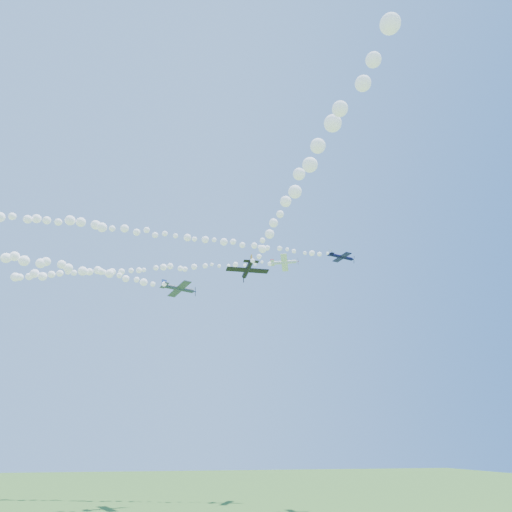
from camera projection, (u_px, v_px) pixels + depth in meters
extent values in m
cylinder|color=white|center=(283.00, 262.00, 102.76)|extent=(5.96, 1.40, 0.99)
cone|color=white|center=(297.00, 261.00, 102.46)|extent=(0.78, 0.85, 0.81)
cone|color=#A61322|center=(299.00, 261.00, 102.42)|extent=(0.33, 0.30, 0.28)
cube|color=black|center=(298.00, 261.00, 102.43)|extent=(0.16, 0.54, 1.85)
cube|color=white|center=(284.00, 263.00, 102.66)|extent=(3.65, 7.21, 1.75)
cube|color=white|center=(272.00, 263.00, 103.03)|extent=(1.58, 2.64, 0.65)
cube|color=#A61322|center=(272.00, 261.00, 103.36)|extent=(0.96, 0.62, 1.20)
sphere|color=black|center=(287.00, 261.00, 102.90)|extent=(0.92, 1.03, 0.86)
cylinder|color=#0C0C37|center=(341.00, 257.00, 90.12)|extent=(5.24, 0.74, 1.22)
cone|color=#0C0C37|center=(353.00, 259.00, 90.75)|extent=(0.67, 0.70, 0.75)
cone|color=white|center=(354.00, 260.00, 90.84)|extent=(0.28, 0.24, 0.27)
cube|color=black|center=(354.00, 260.00, 90.82)|extent=(0.22, 0.26, 1.64)
cube|color=#0C0C37|center=(342.00, 257.00, 90.13)|extent=(1.83, 6.48, 0.84)
cube|color=#0C0C37|center=(331.00, 254.00, 89.61)|extent=(0.92, 2.31, 0.35)
cube|color=white|center=(331.00, 252.00, 89.76)|extent=(0.93, 0.24, 1.11)
sphere|color=black|center=(344.00, 256.00, 90.40)|extent=(0.73, 0.73, 0.73)
cylinder|color=#323D49|center=(178.00, 288.00, 91.48)|extent=(6.49, 4.21, 1.02)
cone|color=#323D49|center=(194.00, 291.00, 93.41)|extent=(1.16, 1.20, 0.93)
cone|color=navy|center=(196.00, 292.00, 93.67)|extent=(0.46, 0.45, 0.32)
cube|color=black|center=(195.00, 292.00, 93.60)|extent=(0.23, 0.40, 2.19)
cube|color=#323D49|center=(179.00, 289.00, 91.57)|extent=(4.82, 8.47, 1.17)
cube|color=#323D49|center=(164.00, 285.00, 89.91)|extent=(2.04, 3.12, 0.45)
cube|color=navy|center=(164.00, 283.00, 90.17)|extent=(1.12, 0.66, 1.39)
sphere|color=black|center=(182.00, 287.00, 92.20)|extent=(1.12, 1.16, 0.92)
cylinder|color=black|center=(248.00, 269.00, 68.02)|extent=(1.08, 5.60, 1.27)
cone|color=black|center=(244.00, 277.00, 70.56)|extent=(0.77, 0.75, 0.79)
cone|color=orange|center=(243.00, 278.00, 70.92)|extent=(0.27, 0.31, 0.28)
cube|color=black|center=(243.00, 278.00, 70.82)|extent=(0.17, 0.21, 1.75)
cube|color=black|center=(247.00, 270.00, 68.17)|extent=(6.85, 1.62, 0.40)
cube|color=black|center=(251.00, 261.00, 65.94)|extent=(2.42, 0.87, 0.20)
cube|color=orange|center=(251.00, 258.00, 66.12)|extent=(0.14, 0.97, 1.18)
sphere|color=black|center=(247.00, 269.00, 68.86)|extent=(0.70, 0.74, 0.73)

